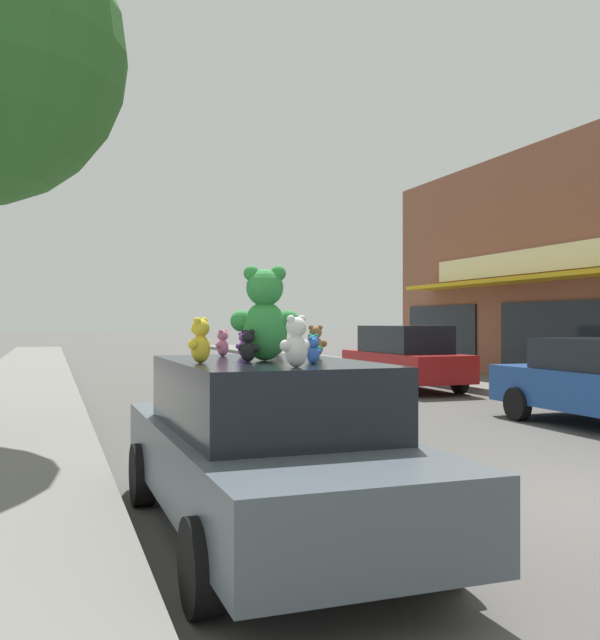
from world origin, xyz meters
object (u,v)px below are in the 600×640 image
(plush_art_car, at_px, (266,445))
(teddy_bear_pink, at_px, (223,343))
(teddy_bear_white, at_px, (296,342))
(teddy_bear_cream, at_px, (276,337))
(teddy_bear_black, at_px, (248,346))
(teddy_bear_teal, at_px, (313,347))
(teddy_bear_giant, at_px, (265,315))
(teddy_bear_yellow, at_px, (200,341))
(teddy_bear_blue, at_px, (313,351))
(parked_car_far_right, at_px, (404,357))
(teddy_bear_brown, at_px, (316,341))
(teddy_bear_purple, at_px, (244,345))

(plush_art_car, relative_size, teddy_bear_pink, 17.71)
(plush_art_car, bearing_deg, teddy_bear_white, -93.61)
(teddy_bear_pink, relative_size, teddy_bear_cream, 0.72)
(teddy_bear_pink, relative_size, teddy_bear_black, 0.96)
(teddy_bear_teal, bearing_deg, plush_art_car, 36.59)
(teddy_bear_black, bearing_deg, teddy_bear_giant, -95.30)
(teddy_bear_yellow, relative_size, teddy_bear_white, 0.97)
(plush_art_car, xyz_separation_m, teddy_bear_white, (-0.05, -0.94, 0.90))
(teddy_bear_giant, height_order, teddy_bear_blue, teddy_bear_giant)
(teddy_bear_giant, xyz_separation_m, teddy_bear_blue, (0.20, -0.64, -0.29))
(plush_art_car, height_order, teddy_bear_teal, teddy_bear_teal)
(teddy_bear_white, xyz_separation_m, parked_car_far_right, (7.33, 12.34, -0.79))
(teddy_bear_blue, bearing_deg, teddy_bear_brown, -126.47)
(plush_art_car, xyz_separation_m, teddy_bear_yellow, (-0.60, -0.19, 0.90))
(teddy_bear_white, bearing_deg, teddy_bear_cream, -129.05)
(teddy_bear_yellow, distance_m, teddy_bear_white, 0.93)
(teddy_bear_purple, relative_size, teddy_bear_cream, 0.65)
(teddy_bear_yellow, bearing_deg, teddy_bear_purple, -171.91)
(teddy_bear_giant, relative_size, teddy_bear_pink, 3.13)
(teddy_bear_giant, distance_m, parked_car_far_right, 13.56)
(teddy_bear_brown, distance_m, teddy_bear_yellow, 1.38)
(teddy_bear_yellow, height_order, teddy_bear_black, teddy_bear_yellow)
(plush_art_car, height_order, teddy_bear_brown, teddy_bear_brown)
(teddy_bear_yellow, bearing_deg, teddy_bear_black, 137.63)
(teddy_bear_cream, relative_size, teddy_bear_white, 0.95)
(teddy_bear_cream, relative_size, teddy_bear_black, 1.34)
(teddy_bear_purple, xyz_separation_m, teddy_bear_white, (-0.04, -1.65, 0.07))
(teddy_bear_teal, bearing_deg, teddy_bear_purple, -13.69)
(teddy_bear_giant, relative_size, teddy_bear_white, 2.14)
(teddy_bear_white, distance_m, parked_car_far_right, 14.37)
(teddy_bear_cream, bearing_deg, teddy_bear_pink, 64.18)
(teddy_bear_giant, distance_m, teddy_bear_black, 0.35)
(teddy_bear_purple, relative_size, teddy_bear_black, 0.87)
(plush_art_car, xyz_separation_m, teddy_bear_blue, (0.19, -0.64, 0.82))
(teddy_bear_purple, xyz_separation_m, teddy_bear_teal, (0.41, -0.80, -0.00))
(teddy_bear_brown, distance_m, teddy_bear_white, 1.54)
(teddy_bear_giant, xyz_separation_m, teddy_bear_purple, (0.00, 0.70, -0.28))
(teddy_bear_brown, bearing_deg, plush_art_car, 56.41)
(teddy_bear_purple, bearing_deg, teddy_bear_white, 124.09)
(teddy_bear_giant, distance_m, teddy_bear_cream, 1.02)
(teddy_bear_purple, relative_size, teddy_bear_pink, 0.91)
(teddy_bear_teal, xyz_separation_m, teddy_bear_blue, (-0.20, -0.55, -0.01))
(teddy_bear_teal, distance_m, teddy_bear_white, 0.96)
(plush_art_car, distance_m, teddy_bear_black, 0.88)
(teddy_bear_black, distance_m, teddy_bear_white, 0.81)
(teddy_bear_cream, bearing_deg, plush_art_car, 126.83)
(plush_art_car, xyz_separation_m, parked_car_far_right, (7.28, 11.40, 0.11))
(teddy_bear_blue, bearing_deg, teddy_bear_teal, -125.49)
(teddy_bear_brown, distance_m, teddy_bear_blue, 1.17)
(plush_art_car, distance_m, teddy_bear_white, 1.30)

